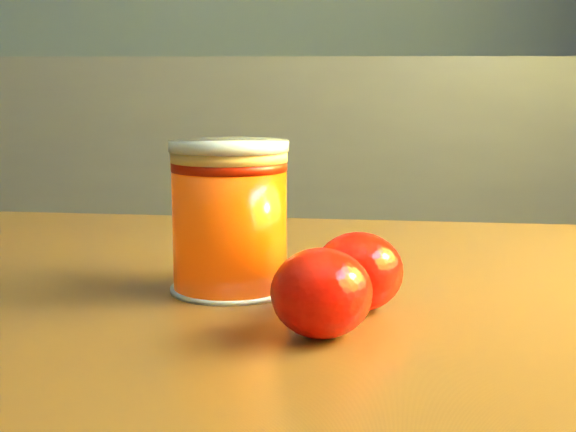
{
  "coord_description": "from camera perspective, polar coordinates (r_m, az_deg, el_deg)",
  "views": [
    {
      "loc": [
        0.88,
        -0.46,
        0.85
      ],
      "look_at": [
        0.87,
        0.15,
        0.75
      ],
      "focal_mm": 50.0,
      "sensor_mm": 36.0,
      "label": 1
    }
  ],
  "objects": [
    {
      "name": "orange_back",
      "position": [
        0.56,
        5.03,
        -3.96
      ],
      "size": [
        0.08,
        0.08,
        0.06
      ],
      "primitive_type": "ellipsoid",
      "rotation": [
        0.0,
        0.0,
        -0.33
      ],
      "color": "#FF1505",
      "rests_on": "table"
    },
    {
      "name": "juice_glass",
      "position": [
        0.61,
        -4.17,
        -0.11
      ],
      "size": [
        0.09,
        0.09,
        0.11
      ],
      "rotation": [
        0.0,
        0.0,
        -0.28
      ],
      "color": "#FF4905",
      "rests_on": "table"
    },
    {
      "name": "orange_front",
      "position": [
        0.5,
        2.39,
        -5.49
      ],
      "size": [
        0.08,
        0.08,
        0.06
      ],
      "primitive_type": "ellipsoid",
      "rotation": [
        0.0,
        0.0,
        -0.38
      ],
      "color": "#FF1505",
      "rests_on": "table"
    },
    {
      "name": "table",
      "position": [
        0.65,
        4.88,
        -12.68
      ],
      "size": [
        0.99,
        0.74,
        0.69
      ],
      "rotation": [
        0.0,
        0.0,
        -0.11
      ],
      "color": "brown",
      "rests_on": "ground"
    }
  ]
}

